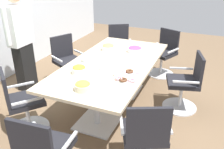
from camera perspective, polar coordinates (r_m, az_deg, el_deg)
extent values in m
cube|color=brown|center=(4.00, 0.00, -7.20)|extent=(10.00, 10.00, 0.01)
cube|color=#CCB793|center=(3.66, 0.00, 2.55)|extent=(2.40, 1.20, 0.04)
cube|color=silver|center=(3.58, -3.50, -11.31)|extent=(0.56, 0.56, 0.02)
cylinder|color=silver|center=(3.38, -3.66, -6.45)|extent=(0.09, 0.09, 0.69)
cube|color=silver|center=(4.44, 2.78, -3.49)|extent=(0.56, 0.56, 0.02)
cylinder|color=silver|center=(4.28, 2.88, 0.71)|extent=(0.09, 0.09, 0.69)
cylinder|color=silver|center=(2.87, 7.24, -16.96)|extent=(0.05, 0.05, 0.41)
cube|color=black|center=(2.72, 7.51, -13.32)|extent=(0.61, 0.61, 0.06)
cube|color=black|center=(2.41, 8.60, -11.95)|extent=(0.22, 0.41, 0.42)
cube|color=silver|center=(2.62, 2.25, -11.48)|extent=(0.35, 0.18, 0.02)
cube|color=silver|center=(2.69, 12.91, -11.01)|extent=(0.35, 0.18, 0.02)
cylinder|color=silver|center=(4.08, 15.52, -7.29)|extent=(0.67, 0.67, 0.02)
cylinder|color=silver|center=(3.97, 15.87, -4.67)|extent=(0.05, 0.05, 0.41)
cube|color=black|center=(3.86, 16.28, -1.67)|extent=(0.57, 0.57, 0.06)
cube|color=black|center=(3.81, 19.82, 1.40)|extent=(0.43, 0.16, 0.42)
cube|color=silver|center=(3.60, 17.03, -1.73)|extent=(0.13, 0.36, 0.02)
cube|color=silver|center=(4.03, 16.02, 1.41)|extent=(0.13, 0.36, 0.02)
cylinder|color=silver|center=(5.13, 11.28, 0.21)|extent=(0.71, 0.71, 0.02)
cylinder|color=silver|center=(5.05, 11.48, 2.42)|extent=(0.05, 0.05, 0.41)
cube|color=black|center=(4.96, 11.71, 4.90)|extent=(0.60, 0.60, 0.06)
cube|color=black|center=(5.06, 13.34, 7.99)|extent=(0.21, 0.42, 0.42)
cube|color=silver|center=(4.80, 14.22, 5.46)|extent=(0.35, 0.17, 0.02)
cube|color=silver|center=(5.06, 9.56, 6.90)|extent=(0.35, 0.17, 0.02)
cylinder|color=silver|center=(5.37, 1.81, 1.87)|extent=(0.74, 0.74, 0.02)
cylinder|color=silver|center=(5.29, 1.84, 4.01)|extent=(0.05, 0.05, 0.41)
cube|color=black|center=(5.21, 1.88, 6.40)|extent=(0.63, 0.63, 0.06)
cube|color=black|center=(5.34, 1.55, 9.56)|extent=(0.26, 0.40, 0.42)
cube|color=silver|center=(5.22, 4.58, 7.74)|extent=(0.33, 0.21, 0.02)
cube|color=silver|center=(5.14, -0.83, 7.55)|extent=(0.33, 0.21, 0.02)
cylinder|color=silver|center=(4.71, -9.69, -2.03)|extent=(0.72, 0.72, 0.02)
cylinder|color=silver|center=(4.62, -9.88, 0.34)|extent=(0.05, 0.05, 0.41)
cube|color=black|center=(4.53, -10.10, 3.02)|extent=(0.61, 0.61, 0.06)
cube|color=black|center=(4.62, -11.71, 6.51)|extent=(0.41, 0.23, 0.42)
cube|color=silver|center=(4.60, -7.62, 5.18)|extent=(0.19, 0.34, 0.02)
cube|color=silver|center=(4.37, -12.94, 3.65)|extent=(0.19, 0.34, 0.02)
cylinder|color=silver|center=(3.68, -18.76, -11.76)|extent=(0.76, 0.76, 0.02)
cylinder|color=silver|center=(3.56, -19.24, -8.98)|extent=(0.05, 0.05, 0.41)
cube|color=black|center=(3.44, -19.79, -5.75)|extent=(0.65, 0.65, 0.06)
cube|color=black|center=(3.31, -23.94, -2.93)|extent=(0.31, 0.37, 0.42)
cube|color=silver|center=(3.60, -20.75, -2.29)|extent=(0.31, 0.25, 0.02)
cube|color=silver|center=(3.17, -19.34, -5.95)|extent=(0.31, 0.25, 0.02)
cube|color=black|center=(2.59, -15.16, -16.32)|extent=(0.50, 0.50, 0.06)
cube|color=black|center=(2.32, -18.68, -14.94)|extent=(0.08, 0.44, 0.42)
cube|color=silver|center=(2.64, -20.05, -12.85)|extent=(0.37, 0.06, 0.02)
cube|color=silver|center=(2.41, -10.39, -15.72)|extent=(0.37, 0.06, 0.02)
cube|color=black|center=(4.61, -19.75, 1.74)|extent=(0.32, 0.20, 0.84)
cube|color=white|center=(4.38, -21.19, 10.78)|extent=(0.44, 0.22, 0.66)
cylinder|color=white|center=(4.57, -19.02, 12.06)|extent=(0.08, 0.08, 0.60)
cylinder|color=white|center=(4.19, -23.68, 10.23)|extent=(0.08, 0.08, 0.60)
cylinder|color=beige|center=(2.89, -6.91, -2.94)|extent=(0.20, 0.20, 0.08)
ellipsoid|color=yellow|center=(2.87, -6.95, -2.27)|extent=(0.18, 0.18, 0.07)
cylinder|color=white|center=(4.16, -0.92, 6.25)|extent=(0.23, 0.23, 0.08)
ellipsoid|color=tan|center=(4.15, -0.92, 6.75)|extent=(0.20, 0.20, 0.07)
cylinder|color=white|center=(3.32, -7.78, 0.96)|extent=(0.20, 0.20, 0.08)
ellipsoid|color=orange|center=(3.31, -7.82, 1.59)|extent=(0.18, 0.18, 0.07)
cylinder|color=white|center=(4.09, 5.38, 5.74)|extent=(0.24, 0.24, 0.07)
ellipsoid|color=#9E3D8E|center=(4.08, 5.40, 6.21)|extent=(0.21, 0.21, 0.06)
cylinder|color=white|center=(3.19, 3.73, -0.59)|extent=(0.37, 0.37, 0.01)
torus|color=brown|center=(3.31, 4.15, 0.77)|extent=(0.11, 0.11, 0.03)
torus|color=pink|center=(3.28, 2.36, 0.65)|extent=(0.11, 0.11, 0.03)
torus|color=white|center=(3.20, 1.30, 0.01)|extent=(0.11, 0.11, 0.03)
torus|color=pink|center=(3.11, 1.64, -0.81)|extent=(0.11, 0.11, 0.03)
torus|color=brown|center=(3.07, 2.67, -1.23)|extent=(0.11, 0.11, 0.03)
torus|color=pink|center=(3.07, 4.79, -1.28)|extent=(0.11, 0.11, 0.03)
torus|color=white|center=(3.15, 6.18, -0.58)|extent=(0.11, 0.11, 0.03)
torus|color=pink|center=(3.24, 5.94, 0.18)|extent=(0.11, 0.11, 0.03)
cylinder|color=white|center=(3.72, -5.58, 3.18)|extent=(0.21, 0.21, 0.01)
cylinder|color=silver|center=(3.72, -5.59, 3.26)|extent=(0.21, 0.21, 0.01)
cylinder|color=white|center=(3.72, -5.59, 3.35)|extent=(0.21, 0.21, 0.01)
cylinder|color=silver|center=(3.71, -5.59, 3.43)|extent=(0.21, 0.21, 0.01)
cylinder|color=white|center=(3.71, -5.60, 3.52)|extent=(0.21, 0.21, 0.01)
cylinder|color=silver|center=(3.71, -5.60, 3.61)|extent=(0.21, 0.21, 0.01)
cylinder|color=white|center=(3.71, -5.61, 3.69)|extent=(0.21, 0.21, 0.01)
cylinder|color=silver|center=(3.70, -5.61, 3.78)|extent=(0.21, 0.21, 0.01)
cylinder|color=white|center=(3.70, -5.61, 3.86)|extent=(0.21, 0.21, 0.01)
cube|color=white|center=(3.43, -1.35, 1.74)|extent=(0.14, 0.14, 0.05)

